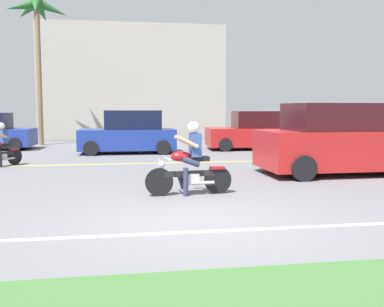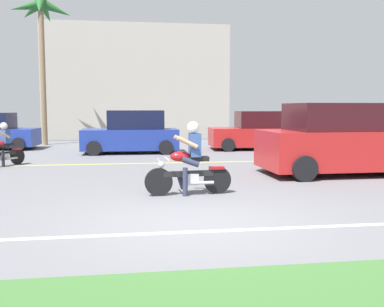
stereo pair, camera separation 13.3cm
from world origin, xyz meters
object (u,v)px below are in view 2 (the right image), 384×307
object	(u,v)px
parked_car_2	(262,132)
palm_tree_0	(40,18)
motorcyclist	(189,164)
parked_car_1	(132,133)
suv_nearby	(350,140)
motorcyclist_distant	(3,148)

from	to	relation	value
parked_car_2	palm_tree_0	xyz separation A→B (m)	(-9.78, 3.91, 5.27)
motorcyclist	parked_car_1	size ratio (longest dim) A/B	0.48
parked_car_1	suv_nearby	bearing A→B (deg)	-48.72
suv_nearby	palm_tree_0	bearing A→B (deg)	131.38
suv_nearby	motorcyclist_distant	xyz separation A→B (m)	(-9.76, 3.06, -0.36)
motorcyclist	suv_nearby	size ratio (longest dim) A/B	0.37
motorcyclist	palm_tree_0	xyz separation A→B (m)	(-5.20, 13.56, 5.39)
motorcyclist	palm_tree_0	world-z (taller)	palm_tree_0
parked_car_2	motorcyclist_distant	size ratio (longest dim) A/B	3.27
suv_nearby	parked_car_1	distance (m)	8.75
parked_car_1	motorcyclist_distant	world-z (taller)	parked_car_1
parked_car_2	palm_tree_0	bearing A→B (deg)	158.21
motorcyclist_distant	palm_tree_0	bearing A→B (deg)	91.21
motorcyclist	palm_tree_0	distance (m)	15.49
motorcyclist	parked_car_1	bearing A→B (deg)	96.70
motorcyclist	palm_tree_0	bearing A→B (deg)	110.99
motorcyclist	suv_nearby	bearing A→B (deg)	25.69
suv_nearby	motorcyclist	bearing A→B (deg)	-154.31
suv_nearby	palm_tree_0	world-z (taller)	palm_tree_0
parked_car_2	palm_tree_0	world-z (taller)	palm_tree_0
motorcyclist	parked_car_2	distance (m)	10.68
motorcyclist	motorcyclist_distant	bearing A→B (deg)	133.30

